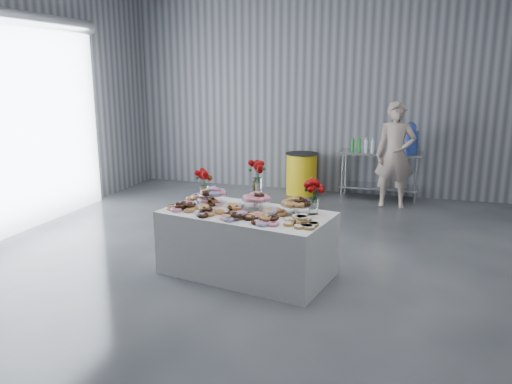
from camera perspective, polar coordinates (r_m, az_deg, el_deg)
ground at (r=5.89m, az=1.00°, el=-9.55°), size 9.00×9.00×0.00m
room_walls at (r=5.58m, az=-1.49°, el=16.93°), size 8.04×9.04×4.02m
display_table at (r=5.82m, az=-1.07°, el=-5.87°), size 2.05×1.34×0.75m
prep_table at (r=9.46m, az=13.95°, el=2.81°), size 1.50×0.60×0.90m
donut_mounds at (r=5.65m, az=-1.25°, el=-2.01°), size 1.92×1.12×0.09m
cake_stand_left at (r=6.07m, az=-4.93°, el=-0.03°), size 0.36×0.36×0.17m
cake_stand_mid at (r=5.78m, az=0.07°, el=-0.69°), size 0.36×0.36×0.17m
cake_stand_right at (r=5.56m, az=4.61°, el=-1.28°), size 0.36×0.36×0.17m
danish_pile at (r=5.25m, az=5.26°, el=-3.17°), size 0.48×0.48×0.11m
bouquet_left at (r=6.23m, az=-5.99°, el=1.76°), size 0.26×0.26×0.42m
bouquet_right at (r=5.61m, az=6.66°, el=0.43°), size 0.26×0.26×0.42m
bouquet_center at (r=5.94m, az=0.13°, el=2.08°), size 0.26×0.26×0.57m
water_jug at (r=9.37m, az=17.20°, el=5.79°), size 0.28×0.28×0.55m
drink_bottles at (r=9.32m, az=12.09°, el=5.35°), size 0.54×0.08×0.27m
person at (r=9.01m, az=15.62°, el=4.11°), size 0.70×0.49×1.83m
trash_barrel at (r=9.70m, az=5.22°, el=2.11°), size 0.63×0.63×0.80m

